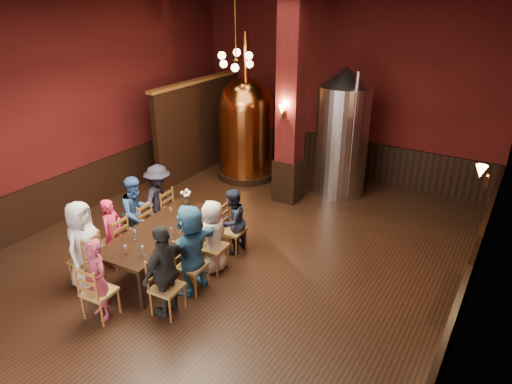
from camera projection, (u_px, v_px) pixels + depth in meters
The scene contains 39 objects.
room at pixel (229, 142), 7.67m from camera, with size 10.00×10.02×4.50m.
wainscot_right at pixel (460, 305), 6.50m from camera, with size 0.08×9.90×1.00m, color black.
wainscot_back at pixel (336, 155), 12.24m from camera, with size 7.90×0.08×1.00m, color black.
wainscot_left at pixel (87, 187), 10.29m from camera, with size 0.08×9.90×1.00m, color black.
column at pixel (291, 106), 9.98m from camera, with size 0.58×0.58×4.50m, color #4C1010.
partition at pixel (200, 128), 12.12m from camera, with size 0.22×3.50×2.40m, color black.
pendant_cluster at pixel (236, 60), 10.43m from camera, with size 0.90×0.90×1.70m, color #A57226, non-canonical shape.
sconce_wall at pixel (488, 176), 6.44m from camera, with size 0.20×0.20×0.36m, color black, non-canonical shape.
sconce_column at pixel (284, 111), 9.77m from camera, with size 0.20×0.20×0.36m, color black, non-canonical shape.
dining_table at pixel (162, 233), 8.02m from camera, with size 1.18×2.47×0.75m.
chair_0 at pixel (86, 259), 7.66m from camera, with size 0.46×0.46×0.92m, color brown, non-canonical shape.
person_0 at pixel (83, 244), 7.54m from camera, with size 0.74×0.48×1.52m, color silver.
chair_1 at pixel (114, 241), 8.20m from camera, with size 0.46×0.46×0.92m, color brown, non-canonical shape.
person_1 at pixel (113, 232), 8.13m from camera, with size 0.47×0.31×1.28m, color #C42148.
chair_2 at pixel (138, 225), 8.74m from camera, with size 0.46×0.46×0.92m, color brown, non-canonical shape.
person_2 at pixel (137, 213), 8.62m from camera, with size 0.71×0.35×1.46m, color navy.
chair_3 at pixel (160, 211), 9.28m from camera, with size 0.46×0.46×0.92m, color brown, non-canonical shape.
person_3 at pixel (159, 199), 9.17m from camera, with size 0.94×0.54×1.46m, color black.
chair_4 at pixel (167, 287), 6.95m from camera, with size 0.46×0.46×0.92m, color brown, non-canonical shape.
person_4 at pixel (165, 271), 6.83m from camera, with size 0.89×0.37×1.53m, color black.
chair_5 at pixel (192, 265), 7.49m from camera, with size 0.46×0.46×0.92m, color brown, non-canonical shape.
person_5 at pixel (191, 249), 7.36m from camera, with size 1.44×0.46×1.55m, color teal.
chair_6 at pixel (214, 247), 8.03m from camera, with size 0.46×0.46×0.92m, color brown, non-canonical shape.
person_6 at pixel (213, 236), 7.94m from camera, with size 0.65×0.42×1.33m, color beige.
chair_7 at pixel (233, 230), 8.57m from camera, with size 0.46×0.46×0.92m, color brown, non-canonical shape.
person_7 at pixel (232, 222), 8.49m from camera, with size 0.62×0.31×1.28m, color #181F31.
chair_8 at pixel (99, 291), 6.86m from camera, with size 0.46×0.46×0.92m, color brown, non-canonical shape.
person_8 at pixel (97, 280), 6.78m from camera, with size 0.48×0.32×1.32m, color #8F2F46.
copper_kettle at pixel (246, 127), 11.68m from camera, with size 1.75×1.75×3.67m.
steel_vessel at pixel (342, 133), 10.68m from camera, with size 1.43×1.43×3.02m.
rose_vase at pixel (186, 195), 8.79m from camera, with size 0.19×0.19×0.33m.
wine_glass_0 at pixel (159, 232), 7.74m from camera, with size 0.07×0.07×0.17m, color white, non-canonical shape.
wine_glass_1 at pixel (126, 250), 7.22m from camera, with size 0.07×0.07×0.17m, color white, non-canonical shape.
wine_glass_2 at pixel (171, 212), 8.43m from camera, with size 0.07×0.07×0.17m, color white, non-canonical shape.
wine_glass_3 at pixel (135, 235), 7.66m from camera, with size 0.07×0.07×0.17m, color white, non-canonical shape.
wine_glass_4 at pixel (189, 212), 8.43m from camera, with size 0.07×0.07×0.17m, color white, non-canonical shape.
wine_glass_5 at pixel (143, 251), 7.19m from camera, with size 0.07×0.07×0.17m, color white, non-canonical shape.
wine_glass_6 at pixel (180, 227), 7.91m from camera, with size 0.07×0.07×0.17m, color white, non-canonical shape.
wine_glass_7 at pixel (171, 232), 7.73m from camera, with size 0.07×0.07×0.17m, color white, non-canonical shape.
Camera 1 is at (4.25, -5.99, 4.66)m, focal length 32.00 mm.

